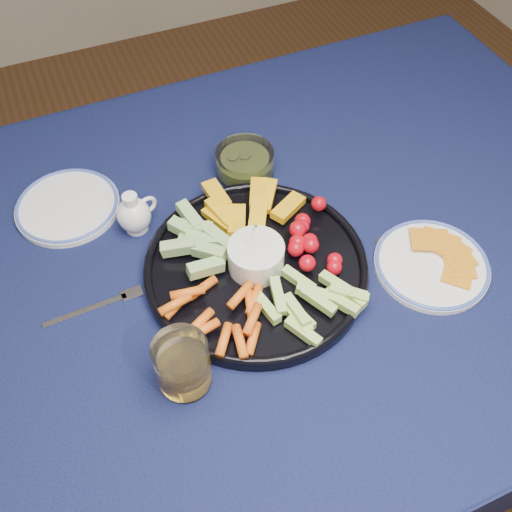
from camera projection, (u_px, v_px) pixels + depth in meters
name	position (u px, v px, depth m)	size (l,w,h in m)	color
dining_table	(237.00, 281.00, 1.10)	(1.67, 1.07, 0.75)	#4F2C1A
crudite_platter	(254.00, 264.00, 0.99)	(0.39, 0.39, 0.13)	black
creamer_pitcher	(134.00, 214.00, 1.04)	(0.08, 0.06, 0.09)	white
pickle_bowl	(245.00, 164.00, 1.14)	(0.12, 0.12, 0.05)	white
cheese_plate	(432.00, 263.00, 1.01)	(0.20, 0.20, 0.02)	white
juice_tumbler	(183.00, 366.00, 0.85)	(0.08, 0.08, 0.10)	white
fork_left	(102.00, 305.00, 0.96)	(0.17, 0.02, 0.00)	silver
fork_right	(431.00, 260.00, 1.02)	(0.13, 0.15, 0.00)	silver
side_plate_extra	(68.00, 206.00, 1.09)	(0.20, 0.20, 0.02)	white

